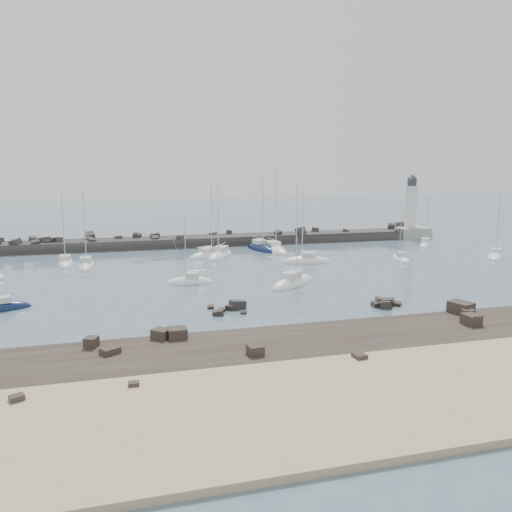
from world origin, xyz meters
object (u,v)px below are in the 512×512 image
(sailboat_4, at_px, (209,256))
(sailboat_7, at_px, (293,284))
(sailboat_1, at_px, (65,264))
(sailboat_3, at_px, (86,266))
(sailboat_8, at_px, (261,249))
(sailboat_9, at_px, (306,262))
(sailboat_11, at_px, (496,257))
(sailboat_14, at_px, (274,250))
(sailboat_10, at_px, (401,259))
(lighthouse, at_px, (410,223))
(sailboat_12, at_px, (426,245))
(sailboat_6, at_px, (220,256))
(sailboat_5, at_px, (190,282))

(sailboat_4, height_order, sailboat_7, sailboat_7)
(sailboat_1, bearing_deg, sailboat_3, -41.25)
(sailboat_4, xyz_separation_m, sailboat_8, (10.67, 4.54, 0.02))
(sailboat_9, relative_size, sailboat_11, 1.04)
(sailboat_3, distance_m, sailboat_14, 33.58)
(sailboat_10, bearing_deg, sailboat_9, 172.44)
(sailboat_10, xyz_separation_m, sailboat_14, (-17.75, 14.59, 0.00))
(sailboat_3, bearing_deg, lighthouse, 14.41)
(sailboat_12, bearing_deg, sailboat_6, -177.41)
(sailboat_6, bearing_deg, lighthouse, 16.96)
(sailboat_8, bearing_deg, sailboat_14, -41.86)
(sailboat_12, bearing_deg, sailboat_8, 173.74)
(sailboat_6, distance_m, sailboat_8, 10.40)
(sailboat_4, bearing_deg, sailboat_7, -73.27)
(sailboat_1, distance_m, sailboat_7, 38.10)
(sailboat_3, bearing_deg, sailboat_5, -47.37)
(sailboat_3, height_order, sailboat_10, sailboat_3)
(sailboat_7, relative_size, sailboat_12, 1.29)
(lighthouse, bearing_deg, sailboat_4, -164.77)
(sailboat_5, xyz_separation_m, sailboat_11, (53.61, 6.03, -0.01))
(sailboat_8, bearing_deg, sailboat_10, -39.68)
(sailboat_4, relative_size, sailboat_7, 0.94)
(lighthouse, relative_size, sailboat_14, 0.91)
(sailboat_11, bearing_deg, sailboat_7, -165.82)
(sailboat_5, relative_size, sailboat_9, 0.78)
(sailboat_8, bearing_deg, sailboat_5, -124.12)
(sailboat_14, bearing_deg, sailboat_3, -167.76)
(sailboat_11, bearing_deg, sailboat_8, 153.64)
(sailboat_5, bearing_deg, sailboat_6, 67.77)
(sailboat_3, distance_m, sailboat_10, 51.11)
(sailboat_4, bearing_deg, sailboat_11, -16.16)
(sailboat_1, height_order, sailboat_3, sailboat_3)
(sailboat_10, bearing_deg, sailboat_3, 171.59)
(sailboat_6, relative_size, sailboat_8, 0.99)
(sailboat_12, relative_size, sailboat_14, 0.69)
(sailboat_7, relative_size, sailboat_8, 0.97)
(sailboat_7, height_order, sailboat_9, sailboat_7)
(sailboat_1, bearing_deg, sailboat_10, -10.95)
(sailboat_9, relative_size, sailboat_14, 0.82)
(lighthouse, xyz_separation_m, sailboat_12, (-3.74, -12.00, -2.95))
(sailboat_1, bearing_deg, sailboat_4, 3.59)
(sailboat_7, height_order, sailboat_14, sailboat_14)
(sailboat_6, xyz_separation_m, sailboat_7, (5.38, -23.08, 0.00))
(sailboat_3, height_order, sailboat_6, sailboat_6)
(sailboat_12, xyz_separation_m, sailboat_14, (-30.95, 1.77, -0.01))
(sailboat_1, xyz_separation_m, sailboat_10, (53.94, -10.43, -0.00))
(sailboat_8, bearing_deg, sailboat_9, -75.27)
(sailboat_8, bearing_deg, sailboat_12, -6.26)
(sailboat_11, bearing_deg, sailboat_3, 172.11)
(lighthouse, height_order, sailboat_11, lighthouse)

